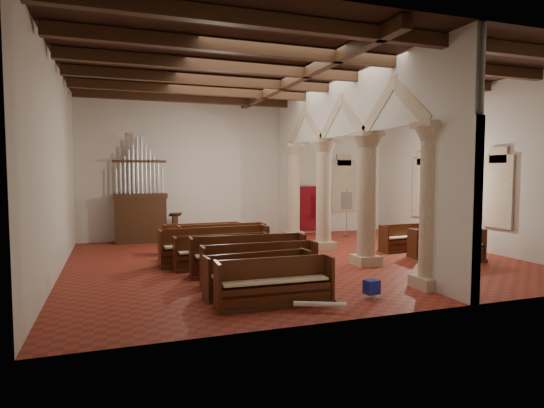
{
  "coord_description": "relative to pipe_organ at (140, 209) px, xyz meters",
  "views": [
    {
      "loc": [
        -5.52,
        -13.64,
        2.86
      ],
      "look_at": [
        -0.57,
        0.5,
        1.81
      ],
      "focal_mm": 30.0,
      "sensor_mm": 36.0,
      "label": 1
    }
  ],
  "objects": [
    {
      "name": "arcade",
      "position": [
        6.3,
        -5.5,
        2.19
      ],
      "size": [
        0.9,
        11.9,
        6.0
      ],
      "color": "beige",
      "rests_on": "floor"
    },
    {
      "name": "lectern",
      "position": [
        1.38,
        -0.01,
        -0.87
      ],
      "size": [
        0.52,
        0.53,
        1.21
      ],
      "rotation": [
        0.0,
        0.0,
        0.09
      ],
      "color": "#392312",
      "rests_on": "floor"
    },
    {
      "name": "tube_heater_a",
      "position": [
        2.92,
        -10.85,
        -1.21
      ],
      "size": [
        1.03,
        0.55,
        0.11
      ],
      "primitive_type": "cylinder",
      "rotation": [
        0.0,
        1.57,
        -0.43
      ],
      "color": "white",
      "rests_on": "floor"
    },
    {
      "name": "nave_pew_5",
      "position": [
        1.95,
        -5.25,
        -1.0
      ],
      "size": [
        3.46,
        0.89,
        1.13
      ],
      "rotation": [
        0.0,
        0.0,
        0.04
      ],
      "color": "#3E2314",
      "rests_on": "floor"
    },
    {
      "name": "wall_left",
      "position": [
        -2.5,
        -5.5,
        1.63
      ],
      "size": [
        0.02,
        12.0,
        6.0
      ],
      "primitive_type": "cube",
      "color": "beige",
      "rests_on": "floor"
    },
    {
      "name": "nave_pew_1",
      "position": [
        2.14,
        -9.17,
        -1.05
      ],
      "size": [
        2.6,
        0.83,
        0.98
      ],
      "rotation": [
        0.0,
        0.0,
        0.07
      ],
      "color": "#3E2314",
      "rests_on": "floor"
    },
    {
      "name": "processional_banner",
      "position": [
        8.69,
        -1.36,
        -0.61
      ],
      "size": [
        0.47,
        0.6,
        2.15
      ],
      "rotation": [
        0.0,
        0.0,
        -0.35
      ],
      "color": "#3E2314",
      "rests_on": "floor"
    },
    {
      "name": "window_right_a",
      "position": [
        11.48,
        -7.0,
        0.83
      ],
      "size": [
        0.03,
        1.0,
        2.2
      ],
      "primitive_type": "cube",
      "color": "#327251",
      "rests_on": "wall_right"
    },
    {
      "name": "wall_back",
      "position": [
        4.5,
        0.5,
        1.63
      ],
      "size": [
        14.0,
        0.02,
        6.0
      ],
      "primitive_type": "cube",
      "color": "beige",
      "rests_on": "floor"
    },
    {
      "name": "aisle_pew_0",
      "position": [
        9.21,
        -7.68,
        -1.01
      ],
      "size": [
        1.89,
        0.83,
        1.05
      ],
      "rotation": [
        0.0,
        0.0,
        0.07
      ],
      "color": "#3E2314",
      "rests_on": "floor"
    },
    {
      "name": "nave_pew_0",
      "position": [
        2.2,
        -10.12,
        -1.03
      ],
      "size": [
        2.58,
        0.75,
        1.02
      ],
      "rotation": [
        0.0,
        0.0,
        -0.03
      ],
      "color": "#3E2314",
      "rests_on": "floor"
    },
    {
      "name": "window_right_b",
      "position": [
        11.48,
        -3.0,
        0.83
      ],
      "size": [
        0.03,
        1.0,
        2.2
      ],
      "primitive_type": "cube",
      "color": "#327251",
      "rests_on": "wall_right"
    },
    {
      "name": "nave_pew_3",
      "position": [
        2.49,
        -7.09,
        -1.01
      ],
      "size": [
        3.27,
        0.93,
        1.1
      ],
      "rotation": [
        0.0,
        0.0,
        -0.06
      ],
      "color": "#3E2314",
      "rests_on": "floor"
    },
    {
      "name": "ceiling_beams",
      "position": [
        4.5,
        -5.5,
        4.45
      ],
      "size": [
        13.8,
        11.8,
        0.3
      ],
      "primitive_type": null,
      "color": "#3E2314",
      "rests_on": "wall_back"
    },
    {
      "name": "dossal_curtain",
      "position": [
        8.0,
        0.42,
        -0.21
      ],
      "size": [
        1.8,
        0.07,
        2.17
      ],
      "color": "maroon",
      "rests_on": "floor"
    },
    {
      "name": "wall_front",
      "position": [
        4.5,
        -11.5,
        1.63
      ],
      "size": [
        14.0,
        0.02,
        6.0
      ],
      "primitive_type": "cube",
      "color": "beige",
      "rests_on": "floor"
    },
    {
      "name": "tube_heater_b",
      "position": [
        2.71,
        -9.41,
        -1.21
      ],
      "size": [
        1.05,
        0.46,
        0.11
      ],
      "primitive_type": "cylinder",
      "rotation": [
        0.0,
        1.57,
        -0.34
      ],
      "color": "white",
      "rests_on": "floor"
    },
    {
      "name": "nave_pew_2",
      "position": [
        2.5,
        -8.14,
        -1.03
      ],
      "size": [
        3.03,
        0.73,
        1.03
      ],
      "rotation": [
        0.0,
        0.0,
        -0.01
      ],
      "color": "#3E2314",
      "rests_on": "floor"
    },
    {
      "name": "ceiling",
      "position": [
        4.5,
        -5.5,
        4.63
      ],
      "size": [
        14.0,
        14.0,
        0.0
      ],
      "primitive_type": "plane",
      "rotation": [
        3.14,
        0.0,
        0.0
      ],
      "color": "black",
      "rests_on": "wall_back"
    },
    {
      "name": "nave_pew_4",
      "position": [
        2.0,
        -5.98,
        -1.04
      ],
      "size": [
        2.86,
        0.72,
        1.0
      ],
      "rotation": [
        0.0,
        0.0,
        0.02
      ],
      "color": "#3E2314",
      "rests_on": "floor"
    },
    {
      "name": "pipe_organ",
      "position": [
        0.0,
        0.0,
        0.0
      ],
      "size": [
        2.1,
        0.85,
        4.4
      ],
      "color": "#3E2314",
      "rests_on": "floor"
    },
    {
      "name": "aisle_pew_2",
      "position": [
        8.86,
        -5.33,
        -1.04
      ],
      "size": [
        1.82,
        0.76,
        0.97
      ],
      "rotation": [
        0.0,
        0.0,
        0.06
      ],
      "color": "#3E2314",
      "rests_on": "floor"
    },
    {
      "name": "window_back",
      "position": [
        9.5,
        0.48,
        0.83
      ],
      "size": [
        1.0,
        0.03,
        2.2
      ],
      "primitive_type": "cube",
      "color": "#327251",
      "rests_on": "wall_back"
    },
    {
      "name": "wall_right",
      "position": [
        11.5,
        -5.5,
        1.63
      ],
      "size": [
        0.02,
        12.0,
        6.0
      ],
      "primitive_type": "cube",
      "color": "beige",
      "rests_on": "floor"
    },
    {
      "name": "nave_pew_7",
      "position": [
        1.95,
        -3.16,
        -1.03
      ],
      "size": [
        2.74,
        0.79,
        1.04
      ],
      "rotation": [
        0.0,
        0.0,
        0.03
      ],
      "color": "#3E2314",
      "rests_on": "floor"
    },
    {
      "name": "aisle_pew_1",
      "position": [
        9.32,
        -6.62,
        -1.04
      ],
      "size": [
        2.06,
        0.78,
        0.98
      ],
      "rotation": [
        0.0,
        0.0,
        -0.06
      ],
      "color": "#3E2314",
      "rests_on": "floor"
    },
    {
      "name": "hymnal_box_b",
      "position": [
        2.76,
        -8.75,
        -1.12
      ],
      "size": [
        0.3,
        0.25,
        0.3
      ],
      "primitive_type": "cube",
      "rotation": [
        0.0,
        0.0,
        -0.02
      ],
      "color": "navy",
      "rests_on": "floor"
    },
    {
      "name": "hymnal_box_a",
      "position": [
        4.47,
        -10.3,
        -1.11
      ],
      "size": [
        0.35,
        0.29,
        0.32
      ],
      "primitive_type": "cube",
      "rotation": [
        0.0,
        0.0,
        0.12
      ],
      "color": "navy",
      "rests_on": "floor"
    },
    {
      "name": "hymnal_box_c",
      "position": [
        3.33,
        -6.67,
        -1.09
      ],
      "size": [
        0.42,
        0.38,
        0.36
      ],
      "primitive_type": "cube",
      "rotation": [
        0.0,
        0.0,
        -0.28
      ],
      "color": "navy",
      "rests_on": "floor"
    },
    {
      "name": "floor",
      "position": [
        4.5,
        -5.5,
        -1.37
      ],
      "size": [
        14.0,
        14.0,
        0.0
      ],
      "primitive_type": "plane",
      "color": "maroon",
      "rests_on": "ground"
    },
    {
      "name": "nave_pew_6",
      "position": [
        2.43,
        -4.14,
        -1.01
      ],
      "size": [
        3.0,
        0.8,
        1.1
      ],
      "rotation": [
        0.0,
        0.0,
        0.02
      ],
      "color": "#3E2314",
      "rests_on": "floor"
    }
  ]
}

